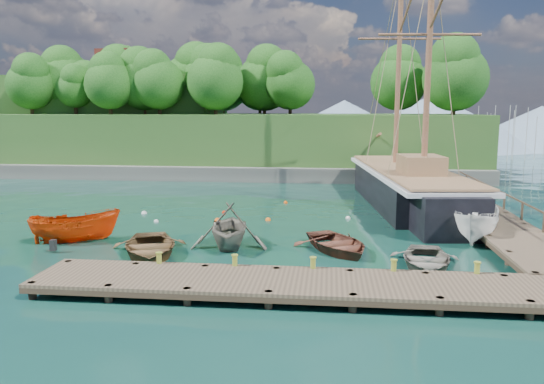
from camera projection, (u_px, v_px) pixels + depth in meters
The scene contains 25 objects.
ground at pixel (274, 247), 25.37m from camera, with size 160.00×160.00×0.00m, color #123A2E.
dock_near at pixel (312, 285), 18.71m from camera, with size 20.00×3.20×1.10m.
dock_east at pixel (482, 215), 30.95m from camera, with size 3.20×24.00×1.10m.
bollard_0 at pixel (160, 278), 20.79m from camera, with size 0.26×0.26×0.45m, color olive.
bollard_1 at pixel (235, 281), 20.47m from camera, with size 0.26×0.26×0.45m, color olive.
bollard_2 at pixel (313, 283), 20.15m from camera, with size 0.26×0.26×0.45m, color olive.
bollard_3 at pixel (393, 286), 19.83m from camera, with size 0.26×0.26×0.45m, color olive.
bollard_4 at pixel (476, 289), 19.51m from camera, with size 0.26×0.26×0.45m, color olive.
rowboat_0 at pixel (150, 255), 24.05m from camera, with size 3.46×4.85×1.00m, color brown.
rowboat_1 at pixel (229, 247), 25.47m from camera, with size 3.70×4.28×2.26m, color #696456.
rowboat_2 at pixel (337, 251), 24.75m from camera, with size 3.22×4.51×0.93m, color brown.
rowboat_3 at pixel (426, 267), 22.28m from camera, with size 2.97×4.16×0.86m, color slate.
motorboat_orange at pixel (76, 242), 26.44m from camera, with size 1.64×4.37×1.69m, color #C43807.
cabin_boat_white at pixel (476, 241), 26.70m from camera, with size 1.98×5.25×2.03m, color white.
schooner at pixel (407, 190), 36.16m from camera, with size 6.89×27.08×19.77m.
mooring_buoy_0 at pixel (156, 222), 31.05m from camera, with size 0.28×0.28×0.28m, color white.
mooring_buoy_1 at pixel (217, 221), 31.33m from camera, with size 0.36×0.36×0.36m, color #EA520F.
mooring_buoy_2 at pixel (268, 220), 31.47m from camera, with size 0.33×0.33×0.33m, color orange.
mooring_buoy_3 at pixel (348, 219), 31.97m from camera, with size 0.30×0.30×0.30m, color silver.
mooring_buoy_4 at pixel (224, 213), 33.67m from camera, with size 0.29×0.29×0.29m, color red.
mooring_buoy_5 at pixel (286, 203), 37.23m from camera, with size 0.28×0.28×0.28m, color #ED4F06.
mooring_buoy_6 at pixel (144, 214), 33.44m from camera, with size 0.36×0.36×0.36m, color silver.
mooring_buoy_7 at pixel (343, 238), 27.26m from camera, with size 0.28×0.28×0.28m, color red.
headland at pixel (185, 118), 56.68m from camera, with size 51.00×19.31×12.90m.
distant_ridge at pixel (340, 121), 92.97m from camera, with size 117.00×40.00×10.00m.
Camera 1 is at (2.55, -24.51, 6.59)m, focal length 35.00 mm.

